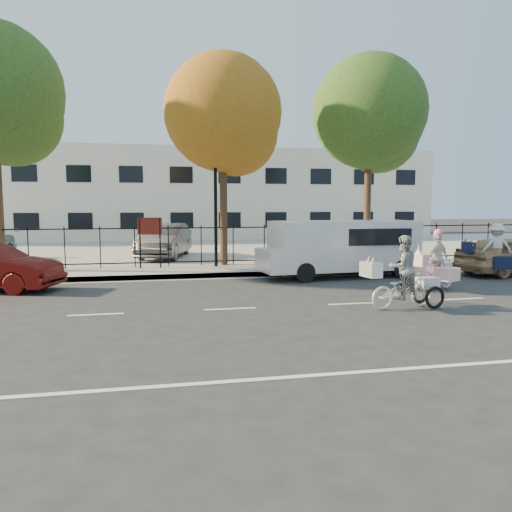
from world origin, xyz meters
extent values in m
plane|color=#333334|center=(0.00, 0.00, 0.00)|extent=(120.00, 120.00, 0.00)
cube|color=#A8A399|center=(0.00, 5.05, 0.07)|extent=(60.00, 0.10, 0.15)
cube|color=#A8A399|center=(0.00, 6.10, 0.07)|extent=(60.00, 2.20, 0.15)
cube|color=#A8A399|center=(0.00, 15.00, 0.07)|extent=(60.00, 15.60, 0.15)
cube|color=silver|center=(0.00, 25.00, 3.00)|extent=(34.00, 10.00, 6.00)
cylinder|color=black|center=(0.50, 6.80, 2.15)|extent=(0.12, 0.12, 4.00)
sphere|color=white|center=(0.50, 6.80, 4.30)|extent=(0.36, 0.36, 0.36)
cylinder|color=black|center=(-2.20, 6.80, 1.05)|extent=(0.06, 0.06, 1.80)
cylinder|color=black|center=(-1.50, 6.80, 1.05)|extent=(0.06, 0.06, 1.80)
cube|color=#59140F|center=(-1.85, 6.80, 1.65)|extent=(0.85, 0.04, 0.60)
imported|color=white|center=(3.95, -0.69, 0.43)|extent=(1.70, 0.80, 0.86)
imported|color=white|center=(3.95, -0.69, 0.96)|extent=(0.81, 0.67, 1.50)
cube|color=white|center=(3.10, -0.82, 0.95)|extent=(0.36, 0.56, 0.34)
cone|color=white|center=(3.10, -0.71, 1.18)|extent=(0.13, 0.13, 0.17)
cone|color=white|center=(3.10, -0.93, 1.18)|extent=(0.13, 0.13, 0.17)
torus|color=black|center=(4.65, -0.92, 0.27)|extent=(0.54, 0.15, 0.53)
torus|color=black|center=(4.65, -0.25, 0.27)|extent=(0.54, 0.15, 0.53)
cube|color=white|center=(4.65, -0.59, 0.57)|extent=(0.52, 0.40, 0.24)
imported|color=#F0B6D1|center=(6.12, 1.40, 0.45)|extent=(1.55, 0.95, 0.90)
imported|color=silver|center=(6.12, 1.40, 0.91)|extent=(0.90, 0.63, 1.42)
cube|color=#F5BABF|center=(5.36, 1.11, 0.90)|extent=(0.43, 0.56, 0.33)
cone|color=white|center=(5.36, 1.11, 1.19)|extent=(0.11, 0.11, 0.29)
cube|color=#F5BABF|center=(6.12, 1.40, 0.50)|extent=(0.89, 1.27, 0.36)
sphere|color=pink|center=(6.12, 1.40, 1.61)|extent=(0.25, 0.25, 0.25)
imported|color=black|center=(9.34, 3.16, 0.45)|extent=(1.82, 1.07, 0.90)
imported|color=silver|center=(9.34, 3.16, 1.01)|extent=(1.14, 0.85, 1.58)
cube|color=black|center=(8.48, 3.42, 1.00)|extent=(0.45, 0.61, 0.36)
cone|color=gold|center=(8.48, 3.60, 1.20)|extent=(0.12, 0.24, 0.32)
cone|color=gold|center=(8.48, 3.24, 1.20)|extent=(0.12, 0.24, 0.32)
cube|color=black|center=(9.34, 3.16, 0.55)|extent=(0.90, 1.40, 0.40)
cube|color=silver|center=(4.48, 4.36, 1.07)|extent=(4.93, 2.16, 1.60)
cube|color=silver|center=(1.86, 4.36, 0.62)|extent=(0.58, 1.77, 0.71)
cylinder|color=black|center=(2.79, 3.58, 0.31)|extent=(0.64, 0.28, 0.62)
cylinder|color=black|center=(2.79, 5.15, 0.31)|extent=(0.64, 0.28, 0.62)
cylinder|color=black|center=(6.17, 3.58, 0.31)|extent=(0.64, 0.28, 0.62)
cylinder|color=black|center=(6.17, 5.15, 0.31)|extent=(0.64, 0.28, 0.62)
imported|color=tan|center=(10.28, 3.80, 0.67)|extent=(4.20, 2.51, 1.34)
imported|color=#44454A|center=(-1.26, 10.29, 0.87)|extent=(2.56, 4.62, 1.44)
imported|color=#9EA0A5|center=(4.42, 9.81, 0.85)|extent=(2.69, 4.42, 1.41)
sphere|color=#385B1E|center=(-6.40, 7.50, 5.41)|extent=(3.40, 3.40, 3.40)
cylinder|color=#442D1D|center=(0.86, 7.30, 2.52)|extent=(0.28, 0.28, 5.04)
sphere|color=#9F6219|center=(0.86, 7.30, 5.76)|extent=(4.32, 4.32, 4.32)
sphere|color=#9F6219|center=(1.36, 7.50, 5.04)|extent=(3.17, 3.17, 3.17)
cylinder|color=#442D1D|center=(6.92, 8.01, 2.68)|extent=(0.28, 0.28, 5.37)
sphere|color=#385B1E|center=(6.92, 8.01, 6.13)|extent=(4.60, 4.60, 4.60)
sphere|color=#385B1E|center=(7.42, 8.21, 5.37)|extent=(3.37, 3.37, 3.37)
camera|label=1|loc=(-1.70, -11.26, 2.44)|focal=35.00mm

